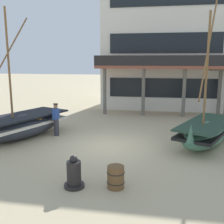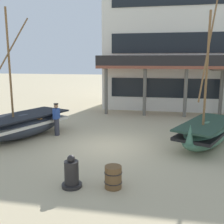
# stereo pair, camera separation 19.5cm
# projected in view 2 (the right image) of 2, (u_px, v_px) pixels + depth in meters

# --- Properties ---
(ground_plane) EXTENTS (120.00, 120.00, 0.00)m
(ground_plane) POSITION_uv_depth(u_px,v_px,m) (108.00, 146.00, 12.18)
(ground_plane) COLOR tan
(fishing_boat_near_left) EXTENTS (3.37, 4.78, 6.45)m
(fishing_boat_near_left) POSITION_uv_depth(u_px,v_px,m) (206.00, 132.00, 12.19)
(fishing_boat_near_left) COLOR #427056
(fishing_boat_near_left) RESTS_ON ground
(fishing_boat_centre_large) EXTENTS (3.56, 5.15, 6.24)m
(fishing_boat_centre_large) POSITION_uv_depth(u_px,v_px,m) (23.00, 125.00, 13.56)
(fishing_boat_centre_large) COLOR #2D333D
(fishing_boat_centre_large) RESTS_ON ground
(fisherman_by_hull) EXTENTS (0.28, 0.40, 1.68)m
(fisherman_by_hull) POSITION_uv_depth(u_px,v_px,m) (57.00, 120.00, 13.79)
(fisherman_by_hull) COLOR #33333D
(fisherman_by_hull) RESTS_ON ground
(capstan_winch) EXTENTS (0.63, 0.63, 1.03)m
(capstan_winch) POSITION_uv_depth(u_px,v_px,m) (72.00, 174.00, 8.20)
(capstan_winch) COLOR black
(capstan_winch) RESTS_ON ground
(wooden_barrel) EXTENTS (0.56, 0.56, 0.70)m
(wooden_barrel) POSITION_uv_depth(u_px,v_px,m) (113.00, 177.00, 8.15)
(wooden_barrel) COLOR brown
(wooden_barrel) RESTS_ON ground
(harbor_building_main) EXTENTS (10.06, 7.64, 10.14)m
(harbor_building_main) POSITION_uv_depth(u_px,v_px,m) (166.00, 45.00, 22.01)
(harbor_building_main) COLOR silver
(harbor_building_main) RESTS_ON ground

